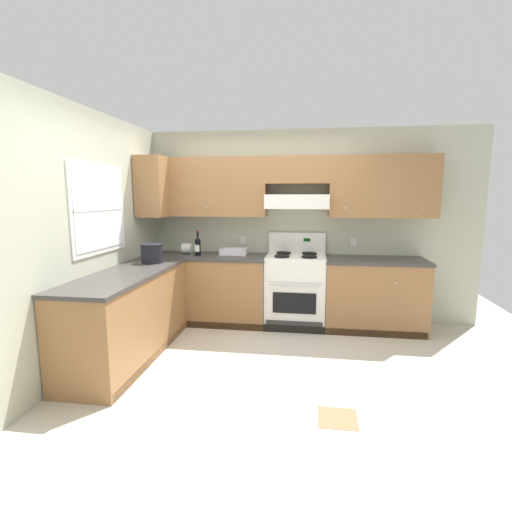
# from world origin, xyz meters

# --- Properties ---
(ground_plane) EXTENTS (7.04, 7.04, 0.00)m
(ground_plane) POSITION_xyz_m (0.00, 0.00, 0.00)
(ground_plane) COLOR beige
(floor_accent_tile) EXTENTS (0.30, 0.30, 0.01)m
(floor_accent_tile) POSITION_xyz_m (0.87, -0.85, 0.00)
(floor_accent_tile) COLOR olive
(floor_accent_tile) RESTS_ON ground_plane
(wall_back) EXTENTS (4.68, 0.57, 2.55)m
(wall_back) POSITION_xyz_m (0.41, 1.53, 1.48)
(wall_back) COLOR #B7BAA3
(wall_back) RESTS_ON ground_plane
(wall_left) EXTENTS (0.47, 4.00, 2.55)m
(wall_left) POSITION_xyz_m (-1.59, 0.23, 1.34)
(wall_left) COLOR #B7BAA3
(wall_left) RESTS_ON ground_plane
(counter_back_run) EXTENTS (3.60, 0.65, 0.91)m
(counter_back_run) POSITION_xyz_m (0.21, 1.24, 0.45)
(counter_back_run) COLOR olive
(counter_back_run) RESTS_ON ground_plane
(counter_left_run) EXTENTS (0.63, 1.91, 0.91)m
(counter_left_run) POSITION_xyz_m (-1.24, -0.00, 0.45)
(counter_left_run) COLOR olive
(counter_left_run) RESTS_ON ground_plane
(stove) EXTENTS (0.76, 0.62, 1.20)m
(stove) POSITION_xyz_m (0.45, 1.25, 0.48)
(stove) COLOR white
(stove) RESTS_ON ground_plane
(wine_bottle) EXTENTS (0.07, 0.08, 0.33)m
(wine_bottle) POSITION_xyz_m (-0.84, 1.19, 1.04)
(wine_bottle) COLOR black
(wine_bottle) RESTS_ON counter_back_run
(bowl) EXTENTS (0.35, 0.21, 0.08)m
(bowl) POSITION_xyz_m (-0.39, 1.33, 0.94)
(bowl) COLOR silver
(bowl) RESTS_ON counter_back_run
(bucket) EXTENTS (0.26, 0.26, 0.23)m
(bucket) POSITION_xyz_m (-1.21, 0.59, 1.03)
(bucket) COLOR black
(bucket) RESTS_ON counter_left_run
(paper_towel_roll) EXTENTS (0.13, 0.14, 0.14)m
(paper_towel_roll) POSITION_xyz_m (-1.04, 1.35, 0.98)
(paper_towel_roll) COLOR white
(paper_towel_roll) RESTS_ON counter_back_run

